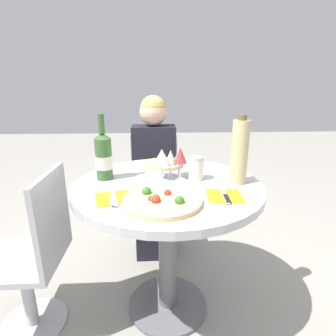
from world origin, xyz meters
TOP-DOWN VIEW (x-y plane):
  - ground_plane at (0.00, 0.00)m, footprint 12.00×12.00m
  - dining_table at (0.00, 0.00)m, footprint 0.93×0.93m
  - chair_behind_diner at (-0.07, 0.79)m, footprint 0.38×0.38m
  - seated_diner at (-0.07, 0.66)m, footprint 0.32×0.41m
  - chair_empty_side at (-0.66, -0.08)m, footprint 0.38×0.38m
  - pizza_large at (-0.04, -0.24)m, footprint 0.33×0.33m
  - pizza_small_far at (-0.01, 0.29)m, footprint 0.23×0.23m
  - wine_bottle at (-0.32, 0.08)m, footprint 0.08×0.08m
  - tall_carafe at (0.34, -0.02)m, footprint 0.08×0.08m
  - sugar_shaker at (0.15, 0.04)m, footprint 0.08×0.08m
  - wine_glass_center at (0.02, 0.08)m, footprint 0.06×0.06m
  - wine_glass_front_right at (0.07, 0.05)m, footprint 0.07×0.07m
  - wine_glass_back_left at (-0.03, 0.11)m, footprint 0.07×0.07m
  - wine_glass_front_left at (-0.03, 0.05)m, footprint 0.08×0.08m
  - wine_glass_back_right at (0.07, 0.11)m, footprint 0.06×0.06m
  - place_setting_left at (-0.24, -0.18)m, footprint 0.18×0.19m
  - place_setting_right at (0.24, -0.18)m, footprint 0.16×0.19m

SIDE VIEW (x-z plane):
  - ground_plane at x=0.00m, z-range 0.00..0.00m
  - chair_behind_diner at x=-0.07m, z-range -0.01..0.83m
  - chair_empty_side at x=-0.66m, z-range -0.01..0.83m
  - seated_diner at x=-0.07m, z-range -0.04..1.13m
  - dining_table at x=0.00m, z-range 0.22..0.99m
  - place_setting_left at x=-0.24m, z-range 0.76..0.77m
  - place_setting_right at x=0.24m, z-range 0.76..0.77m
  - pizza_large at x=-0.04m, z-range 0.75..0.80m
  - pizza_small_far at x=-0.01m, z-range 0.75..0.80m
  - sugar_shaker at x=0.15m, z-range 0.76..0.88m
  - wine_glass_back_right at x=0.07m, z-range 0.80..0.93m
  - wine_glass_back_left at x=-0.03m, z-range 0.80..0.93m
  - wine_glass_center at x=0.02m, z-range 0.79..0.94m
  - wine_glass_front_left at x=-0.03m, z-range 0.80..0.96m
  - wine_bottle at x=-0.32m, z-range 0.72..1.05m
  - wine_glass_front_right at x=0.07m, z-range 0.80..0.97m
  - tall_carafe at x=0.34m, z-range 0.76..1.09m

